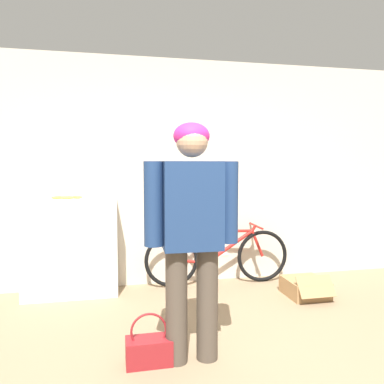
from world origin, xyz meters
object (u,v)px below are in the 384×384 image
handbag (149,349)px  cardboard_box (305,287)px  bicycle (218,256)px  banana (67,197)px  person (192,222)px

handbag → cardboard_box: handbag is taller
bicycle → banana: (-1.66, -0.02, 0.72)m
person → banana: size_ratio=5.16×
person → handbag: (-0.31, 0.01, -0.89)m
bicycle → cardboard_box: bicycle is taller
bicycle → banana: 1.80m
person → handbag: person is taller
person → handbag: 0.94m
person → banana: person is taller
person → cardboard_box: size_ratio=3.36×
bicycle → banana: size_ratio=5.22×
bicycle → handbag: (-0.95, -1.58, -0.23)m
banana → handbag: size_ratio=0.89×
person → bicycle: person is taller
banana → cardboard_box: 2.69m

